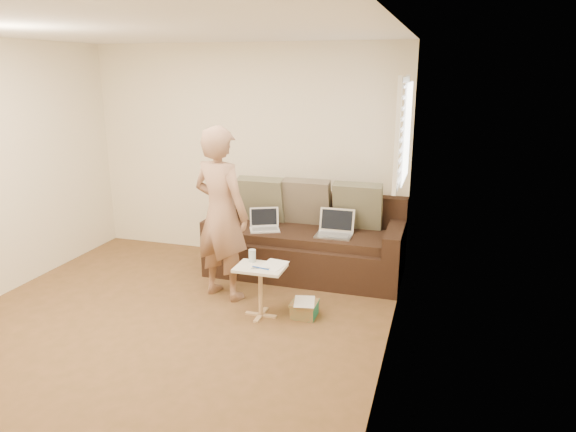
% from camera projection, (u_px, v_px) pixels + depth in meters
% --- Properties ---
extents(floor, '(4.50, 4.50, 0.00)m').
position_uv_depth(floor, '(159.00, 332.00, 4.73)').
color(floor, brown).
rests_on(floor, ground).
extents(ceiling, '(4.50, 4.50, 0.00)m').
position_uv_depth(ceiling, '(136.00, 28.00, 4.02)').
color(ceiling, white).
rests_on(ceiling, wall_back).
extents(wall_back, '(4.00, 0.00, 4.00)m').
position_uv_depth(wall_back, '(246.00, 153.00, 6.45)').
color(wall_back, beige).
rests_on(wall_back, ground).
extents(wall_right, '(0.00, 4.50, 4.50)m').
position_uv_depth(wall_right, '(389.00, 210.00, 3.82)').
color(wall_right, beige).
rests_on(wall_right, ground).
extents(window_blinds, '(0.12, 0.88, 1.08)m').
position_uv_depth(window_blinds, '(403.00, 132.00, 5.10)').
color(window_blinds, white).
rests_on(window_blinds, wall_right).
extents(sofa, '(2.20, 0.95, 0.85)m').
position_uv_depth(sofa, '(306.00, 238.00, 6.00)').
color(sofa, black).
rests_on(sofa, ground).
extents(pillow_left, '(0.55, 0.29, 0.57)m').
position_uv_depth(pillow_left, '(262.00, 200.00, 6.24)').
color(pillow_left, '#5F5C46').
rests_on(pillow_left, sofa).
extents(pillow_mid, '(0.55, 0.27, 0.57)m').
position_uv_depth(pillow_mid, '(307.00, 202.00, 6.13)').
color(pillow_mid, brown).
rests_on(pillow_mid, sofa).
extents(pillow_right, '(0.55, 0.28, 0.57)m').
position_uv_depth(pillow_right, '(358.00, 206.00, 5.94)').
color(pillow_right, '#5F5C46').
rests_on(pillow_right, sofa).
extents(laptop_silver, '(0.40, 0.29, 0.26)m').
position_uv_depth(laptop_silver, '(334.00, 236.00, 5.75)').
color(laptop_silver, '#B7BABC').
rests_on(laptop_silver, sofa).
extents(laptop_white, '(0.40, 0.36, 0.24)m').
position_uv_depth(laptop_white, '(265.00, 230.00, 5.96)').
color(laptop_white, white).
rests_on(laptop_white, sofa).
extents(person, '(0.75, 0.61, 1.78)m').
position_uv_depth(person, '(221.00, 214.00, 5.25)').
color(person, '#8E614D').
rests_on(person, ground).
extents(side_table, '(0.46, 0.32, 0.51)m').
position_uv_depth(side_table, '(261.00, 291.00, 4.97)').
color(side_table, silver).
rests_on(side_table, ground).
extents(drinking_glass, '(0.07, 0.07, 0.12)m').
position_uv_depth(drinking_glass, '(252.00, 256.00, 5.01)').
color(drinking_glass, silver).
rests_on(drinking_glass, side_table).
extents(scissors, '(0.20, 0.14, 0.02)m').
position_uv_depth(scissors, '(260.00, 268.00, 4.84)').
color(scissors, silver).
rests_on(scissors, side_table).
extents(paper_on_table, '(0.25, 0.33, 0.00)m').
position_uv_depth(paper_on_table, '(273.00, 265.00, 4.93)').
color(paper_on_table, white).
rests_on(paper_on_table, side_table).
extents(striped_box, '(0.25, 0.25, 0.16)m').
position_uv_depth(striped_box, '(304.00, 309.00, 5.01)').
color(striped_box, '#DA5920').
rests_on(striped_box, ground).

